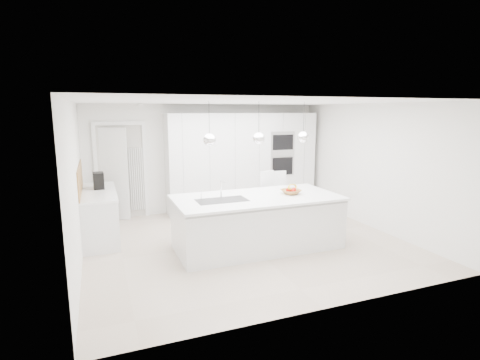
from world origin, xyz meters
name	(u,v)px	position (x,y,z in m)	size (l,w,h in m)	color
floor	(246,242)	(0.00, 0.00, 0.00)	(5.50, 5.50, 0.00)	#C3AF9A
wall_back	(207,158)	(0.00, 2.50, 1.25)	(5.50, 5.50, 0.00)	white
wall_left	(76,186)	(-2.75, 0.00, 1.25)	(5.00, 5.00, 0.00)	white
ceiling	(246,102)	(0.00, 0.00, 2.50)	(5.50, 5.50, 0.00)	white
tall_cabinets	(243,162)	(0.80, 2.20, 1.15)	(3.60, 0.60, 2.30)	white
oven_stack	(283,154)	(1.70, 1.89, 1.35)	(0.62, 0.04, 1.05)	#A5A5A8
doorway_frame	(121,172)	(-1.95, 2.47, 1.02)	(1.11, 0.08, 2.13)	white
hallway_door	(110,174)	(-2.20, 2.42, 1.00)	(0.82, 0.04, 2.00)	white
radiator	(137,179)	(-1.63, 2.46, 0.85)	(0.32, 0.04, 1.40)	white
left_base_cabinets	(100,216)	(-2.45, 1.20, 0.43)	(0.60, 1.80, 0.86)	white
left_worktop	(98,192)	(-2.45, 1.20, 0.88)	(0.62, 1.82, 0.04)	white
oak_backsplash	(80,179)	(-2.74, 1.20, 1.15)	(0.02, 1.80, 0.50)	#AC7737
island_base	(258,223)	(0.10, -0.30, 0.43)	(2.80, 1.20, 0.86)	white
island_worktop	(257,198)	(0.10, -0.25, 0.88)	(2.84, 1.40, 0.04)	white
island_sink	(222,205)	(-0.55, -0.30, 0.82)	(0.84, 0.44, 0.18)	#3F3F42
island_tap	(221,189)	(-0.50, -0.10, 1.05)	(0.02, 0.02, 0.30)	white
pendant_left	(209,140)	(-0.75, -0.30, 1.90)	(0.20, 0.20, 0.20)	white
pendant_mid	(259,138)	(0.10, -0.30, 1.90)	(0.20, 0.20, 0.20)	white
pendant_right	(303,137)	(0.95, -0.30, 1.90)	(0.20, 0.20, 0.20)	white
fruit_bowl	(291,192)	(0.74, -0.29, 0.94)	(0.33, 0.33, 0.08)	#AC7737
espresso_machine	(99,181)	(-2.43, 1.43, 1.05)	(0.19, 0.29, 0.31)	black
bar_stool_left	(270,202)	(0.71, 0.51, 0.58)	(0.38, 0.53, 1.16)	white
bar_stool_right	(281,199)	(1.05, 0.69, 0.56)	(0.37, 0.51, 1.12)	white
apple_a	(290,191)	(0.71, -0.30, 0.97)	(0.07, 0.07, 0.07)	#AA1409
apple_b	(294,190)	(0.80, -0.29, 0.97)	(0.09, 0.09, 0.09)	#AA1409
apple_c	(293,191)	(0.76, -0.35, 0.97)	(0.08, 0.08, 0.08)	#AA1409
apple_extra_3	(288,190)	(0.70, -0.27, 0.97)	(0.08, 0.08, 0.08)	#AA1409
banana_bunch	(292,187)	(0.77, -0.29, 1.02)	(0.23, 0.23, 0.03)	gold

